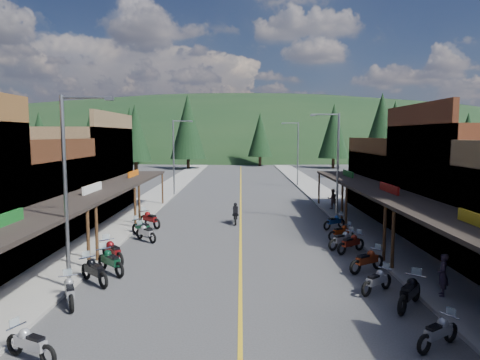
{
  "coord_description": "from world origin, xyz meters",
  "views": [
    {
      "loc": [
        0.02,
        -23.15,
        6.42
      ],
      "look_at": [
        -0.05,
        9.36,
        3.0
      ],
      "focal_mm": 32.0,
      "sensor_mm": 36.0,
      "label": 1
    }
  ],
  "objects_px": {
    "streetlight_1": "(175,154)",
    "bike_east_3": "(438,331)",
    "shop_west_3": "(71,171)",
    "bike_west_10": "(150,218)",
    "shop_east_2": "(476,185)",
    "shop_east_3": "(410,183)",
    "pine_8": "(92,138)",
    "shop_west_2": "(7,201)",
    "bike_west_6": "(110,260)",
    "pine_11": "(381,130)",
    "pine_5": "(395,128)",
    "pine_2": "(188,127)",
    "pine_6": "(468,135)",
    "streetlight_3": "(297,151)",
    "pine_7": "(102,132)",
    "streetlight_2": "(336,162)",
    "bike_east_7": "(351,242)",
    "streetlight_0": "(69,184)",
    "pine_10": "(135,133)",
    "bike_east_9": "(341,231)",
    "bike_east_4": "(410,291)",
    "pine_1": "(130,131)",
    "pine_3": "(260,135)",
    "bike_east_5": "(377,280)",
    "pedestrian_east_a": "(443,275)",
    "bike_east_10": "(334,221)",
    "bike_west_4": "(70,290)",
    "bike_west_9": "(142,227)",
    "bike_west_5": "(94,270)",
    "bike_west_7": "(112,251)",
    "bike_east_8": "(342,239)",
    "pedestrian_east_b": "(332,199)",
    "pine_0": "(39,135)",
    "bike_east_6": "(367,259)",
    "rider_on_bike": "(235,215)",
    "pine_9": "(392,135)",
    "pine_4": "(334,131)",
    "bike_west_3": "(30,342)"
  },
  "relations": [
    {
      "from": "bike_east_8",
      "to": "bike_east_9",
      "type": "xyz_separation_m",
      "value": [
        0.42,
        2.11,
        -0.05
      ]
    },
    {
      "from": "shop_east_2",
      "to": "pine_8",
      "type": "xyz_separation_m",
      "value": [
        -35.78,
        38.3,
        2.46
      ]
    },
    {
      "from": "streetlight_3",
      "to": "bike_east_10",
      "type": "distance_m",
      "value": 24.63
    },
    {
      "from": "bike_east_9",
      "to": "pine_8",
      "type": "bearing_deg",
      "value": -168.61
    },
    {
      "from": "shop_west_3",
      "to": "bike_west_10",
      "type": "xyz_separation_m",
      "value": [
        7.46,
        -5.17,
        -2.86
      ]
    },
    {
      "from": "pine_8",
      "to": "pedestrian_east_a",
      "type": "relative_size",
      "value": 5.95
    },
    {
      "from": "pine_2",
      "to": "bike_east_7",
      "type": "xyz_separation_m",
      "value": [
        16.04,
        -58.29,
        -7.39
      ]
    },
    {
      "from": "bike_east_4",
      "to": "bike_east_5",
      "type": "distance_m",
      "value": 1.74
    },
    {
      "from": "streetlight_3",
      "to": "bike_west_9",
      "type": "relative_size",
      "value": 3.79
    },
    {
      "from": "bike_east_10",
      "to": "pine_1",
      "type": "bearing_deg",
      "value": 170.35
    },
    {
      "from": "bike_east_10",
      "to": "shop_east_2",
      "type": "bearing_deg",
      "value": 26.54
    },
    {
      "from": "bike_west_10",
      "to": "pine_5",
      "type": "bearing_deg",
      "value": 12.84
    },
    {
      "from": "bike_west_4",
      "to": "bike_west_7",
      "type": "xyz_separation_m",
      "value": [
        0.04,
        5.3,
        0.07
      ]
    },
    {
      "from": "pine_8",
      "to": "rider_on_bike",
      "type": "relative_size",
      "value": 4.78
    },
    {
      "from": "pine_10",
      "to": "bike_east_3",
      "type": "relative_size",
      "value": 6.03
    },
    {
      "from": "shop_west_3",
      "to": "streetlight_0",
      "type": "distance_m",
      "value": 18.62
    },
    {
      "from": "pine_0",
      "to": "pine_1",
      "type": "relative_size",
      "value": 0.88
    },
    {
      "from": "pine_8",
      "to": "shop_west_2",
      "type": "bearing_deg",
      "value": -77.85
    },
    {
      "from": "bike_east_8",
      "to": "pedestrian_east_b",
      "type": "distance_m",
      "value": 12.58
    },
    {
      "from": "streetlight_0",
      "to": "pine_5",
      "type": "height_order",
      "value": "pine_5"
    },
    {
      "from": "shop_east_2",
      "to": "bike_west_10",
      "type": "bearing_deg",
      "value": 167.57
    },
    {
      "from": "shop_east_3",
      "to": "bike_east_3",
      "type": "height_order",
      "value": "shop_east_3"
    },
    {
      "from": "shop_east_2",
      "to": "shop_east_3",
      "type": "distance_m",
      "value": 9.65
    },
    {
      "from": "pine_7",
      "to": "pine_11",
      "type": "relative_size",
      "value": 1.01
    },
    {
      "from": "pine_1",
      "to": "pine_5",
      "type": "height_order",
      "value": "pine_5"
    },
    {
      "from": "pine_1",
      "to": "pine_3",
      "type": "distance_m",
      "value": 28.29
    },
    {
      "from": "shop_west_2",
      "to": "streetlight_3",
      "type": "bearing_deg",
      "value": 53.81
    },
    {
      "from": "pine_6",
      "to": "bike_east_9",
      "type": "distance_m",
      "value": 73.37
    },
    {
      "from": "pine_3",
      "to": "pine_8",
      "type": "bearing_deg",
      "value": -135.0
    },
    {
      "from": "pine_7",
      "to": "streetlight_2",
      "type": "bearing_deg",
      "value": -60.19
    },
    {
      "from": "streetlight_0",
      "to": "pine_9",
      "type": "height_order",
      "value": "pine_9"
    },
    {
      "from": "pine_2",
      "to": "pine_6",
      "type": "relative_size",
      "value": 1.27
    },
    {
      "from": "streetlight_3",
      "to": "bike_east_3",
      "type": "distance_m",
      "value": 41.03
    },
    {
      "from": "pine_10",
      "to": "streetlight_3",
      "type": "bearing_deg",
      "value": -38.71
    },
    {
      "from": "bike_west_5",
      "to": "bike_west_10",
      "type": "xyz_separation_m",
      "value": [
        -0.01,
        11.38,
        0.02
      ]
    },
    {
      "from": "streetlight_1",
      "to": "bike_east_4",
      "type": "xyz_separation_m",
      "value": [
        13.23,
        -29.82,
        -3.8
      ]
    },
    {
      "from": "bike_west_6",
      "to": "pine_11",
      "type": "bearing_deg",
      "value": 13.7
    },
    {
      "from": "bike_east_5",
      "to": "pedestrian_east_a",
      "type": "xyz_separation_m",
      "value": [
        2.35,
        -0.68,
        0.44
      ]
    },
    {
      "from": "bike_west_9",
      "to": "pine_1",
      "type": "bearing_deg",
      "value": 56.01
    },
    {
      "from": "pine_2",
      "to": "bike_west_5",
      "type": "bearing_deg",
      "value": -86.67
    },
    {
      "from": "bike_east_5",
      "to": "rider_on_bike",
      "type": "bearing_deg",
      "value": 164.75
    },
    {
      "from": "pine_10",
      "to": "pine_8",
      "type": "bearing_deg",
      "value": -111.8
    },
    {
      "from": "bike_west_3",
      "to": "pedestrian_east_b",
      "type": "relative_size",
      "value": 1.14
    },
    {
      "from": "shop_west_2",
      "to": "pine_10",
      "type": "distance_m",
      "value": 48.67
    },
    {
      "from": "streetlight_1",
      "to": "bike_east_3",
      "type": "distance_m",
      "value": 35.49
    },
    {
      "from": "pedestrian_east_a",
      "to": "bike_east_4",
      "type": "bearing_deg",
      "value": -44.53
    },
    {
      "from": "pine_4",
      "to": "bike_west_7",
      "type": "xyz_separation_m",
      "value": [
        -24.41,
        -62.28,
        -6.57
      ]
    },
    {
      "from": "bike_west_6",
      "to": "bike_west_7",
      "type": "bearing_deg",
      "value": 59.06
    },
    {
      "from": "shop_west_2",
      "to": "bike_east_6",
      "type": "xyz_separation_m",
      "value": [
        19.71,
        -5.28,
        -1.92
      ]
    },
    {
      "from": "bike_west_4",
      "to": "bike_west_9",
      "type": "xyz_separation_m",
      "value": [
        0.18,
        11.2,
        0.01
      ]
    }
  ]
}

